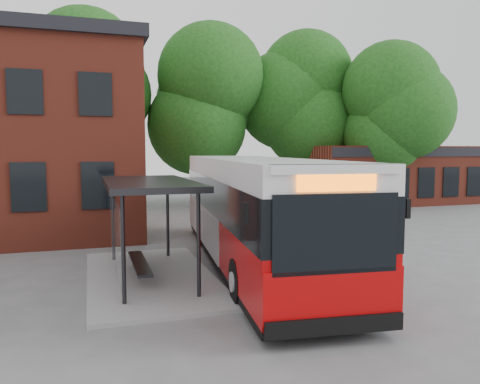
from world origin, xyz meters
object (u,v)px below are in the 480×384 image
object	(u,v)px
bicycle_4	(355,205)
bicycle_extra_0	(394,200)
bicycle_0	(323,205)
bus_shelter	(150,230)
bicycle_1	(332,207)
bicycle_5	(376,203)
bicycle_6	(382,205)
bicycle_7	(391,204)
bicycle_2	(346,204)
bicycle_3	(365,203)
city_bus	(253,211)

from	to	relation	value
bicycle_4	bicycle_extra_0	size ratio (longest dim) A/B	1.01
bicycle_0	bicycle_4	world-z (taller)	bicycle_0
bus_shelter	bicycle_4	bearing A→B (deg)	38.90
bicycle_1	bicycle_4	size ratio (longest dim) A/B	0.94
bicycle_0	bicycle_5	world-z (taller)	bicycle_5
bicycle_0	bicycle_6	xyz separation A→B (m)	(3.46, -0.86, 0.01)
bicycle_1	bicycle_4	distance (m)	2.20
bus_shelter	bicycle_extra_0	world-z (taller)	bus_shelter
bus_shelter	bicycle_7	distance (m)	18.67
bicycle_1	bicycle_6	world-z (taller)	bicycle_1
bicycle_4	bicycle_0	bearing A→B (deg)	106.13
bicycle_1	bicycle_2	size ratio (longest dim) A/B	1.03
bicycle_0	bicycle_1	bearing A→B (deg)	-156.25
bicycle_1	bicycle_2	xyz separation A→B (m)	(1.75, 1.44, -0.08)
bicycle_5	bicycle_3	bearing A→B (deg)	61.87
city_bus	bicycle_0	world-z (taller)	city_bus
bicycle_2	bicycle_5	world-z (taller)	bicycle_5
city_bus	bicycle_7	world-z (taller)	city_bus
bicycle_1	bicycle_7	world-z (taller)	bicycle_7
bicycle_2	bicycle_7	size ratio (longest dim) A/B	0.93
city_bus	bicycle_1	size ratio (longest dim) A/B	8.21
bus_shelter	bicycle_2	distance (m)	17.62
bicycle_4	bicycle_extra_0	world-z (taller)	bicycle_extra_0
bicycle_7	bicycle_extra_0	xyz separation A→B (m)	(1.39, 1.59, 0.00)
bicycle_0	bicycle_2	world-z (taller)	bicycle_0
bicycle_3	bicycle_extra_0	bearing A→B (deg)	-63.71
bicycle_5	bicycle_7	distance (m)	0.85
bicycle_3	bicycle_0	bearing A→B (deg)	96.13
bus_shelter	bicycle_3	xyz separation A→B (m)	(14.19, 10.94, -0.93)
city_bus	bicycle_extra_0	size ratio (longest dim) A/B	7.78
bicycle_4	bicycle_5	bearing A→B (deg)	-80.53
bicycle_2	bicycle_extra_0	bearing A→B (deg)	-96.58
bicycle_3	bicycle_5	xyz separation A→B (m)	(0.68, -0.23, 0.00)
bus_shelter	bicycle_2	world-z (taller)	bus_shelter
bicycle_1	bicycle_3	world-z (taller)	bicycle_3
bicycle_6	bicycle_7	world-z (taller)	bicycle_7
bicycle_0	bicycle_1	distance (m)	0.95
bicycle_0	bus_shelter	bearing A→B (deg)	153.54
bicycle_7	bicycle_1	bearing A→B (deg)	72.06
bicycle_3	bicycle_5	world-z (taller)	bicycle_5
city_bus	bicycle_2	bearing A→B (deg)	53.75
bicycle_5	bicycle_6	bearing A→B (deg)	175.43
bicycle_2	bicycle_6	size ratio (longest dim) A/B	0.87
bicycle_2	bicycle_3	world-z (taller)	bicycle_3
bicycle_5	bicycle_6	distance (m)	0.51
bicycle_3	bicycle_7	xyz separation A→B (m)	(1.39, -0.70, 0.00)
city_bus	bicycle_7	bearing A→B (deg)	44.00
bus_shelter	bicycle_7	world-z (taller)	bus_shelter
bicycle_4	bicycle_5	distance (m)	1.33
bicycle_1	bicycle_2	bearing A→B (deg)	-49.97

